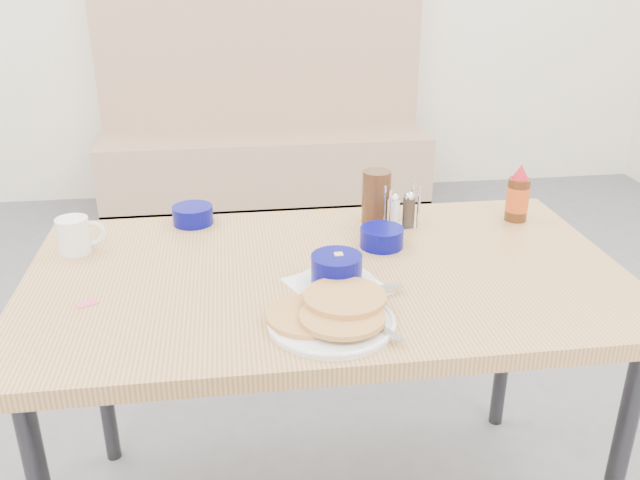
{
  "coord_description": "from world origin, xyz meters",
  "views": [
    {
      "loc": [
        -0.21,
        -1.17,
        1.46
      ],
      "look_at": [
        -0.01,
        0.29,
        0.82
      ],
      "focal_mm": 38.0,
      "sensor_mm": 36.0,
      "label": 1
    }
  ],
  "objects": [
    {
      "name": "syrup_bottle",
      "position": [
        0.57,
        0.49,
        0.83
      ],
      "size": [
        0.06,
        0.06,
        0.16
      ],
      "rotation": [
        0.0,
        0.0,
        0.39
      ],
      "color": "#47230F",
      "rests_on": "dining_table"
    },
    {
      "name": "condiment_caddy",
      "position": [
        0.24,
        0.49,
        0.8
      ],
      "size": [
        0.11,
        0.07,
        0.12
      ],
      "rotation": [
        0.0,
        0.0,
        0.16
      ],
      "color": "silver",
      "rests_on": "dining_table"
    },
    {
      "name": "booth_bench",
      "position": [
        0.0,
        2.78,
        0.35
      ],
      "size": [
        1.9,
        0.56,
        1.22
      ],
      "color": "tan",
      "rests_on": "ground"
    },
    {
      "name": "pancake_plate",
      "position": [
        -0.03,
        0.01,
        0.78
      ],
      "size": [
        0.26,
        0.26,
        0.05
      ],
      "rotation": [
        0.0,
        0.0,
        0.21
      ],
      "color": "white",
      "rests_on": "dining_table"
    },
    {
      "name": "amber_tumbler",
      "position": [
        0.18,
        0.53,
        0.83
      ],
      "size": [
        0.1,
        0.1,
        0.15
      ],
      "primitive_type": "cylinder",
      "rotation": [
        0.0,
        0.0,
        0.34
      ],
      "color": "#3E2313",
      "rests_on": "dining_table"
    },
    {
      "name": "grits_setting",
      "position": [
        0.01,
        0.16,
        0.79
      ],
      "size": [
        0.26,
        0.25,
        0.08
      ],
      "rotation": [
        0.0,
        0.0,
        0.41
      ],
      "color": "white",
      "rests_on": "dining_table"
    },
    {
      "name": "sugar_wrapper",
      "position": [
        -0.53,
        0.16,
        0.76
      ],
      "size": [
        0.05,
        0.04,
        0.0
      ],
      "primitive_type": "cube",
      "rotation": [
        0.0,
        0.0,
        0.46
      ],
      "color": "#E74D71",
      "rests_on": "dining_table"
    },
    {
      "name": "creamer_bowl",
      "position": [
        -0.32,
        0.59,
        0.78
      ],
      "size": [
        0.11,
        0.11,
        0.05
      ],
      "rotation": [
        0.0,
        0.0,
        -0.38
      ],
      "color": "#040668",
      "rests_on": "dining_table"
    },
    {
      "name": "coffee_mug",
      "position": [
        -0.6,
        0.44,
        0.81
      ],
      "size": [
        0.12,
        0.08,
        0.09
      ],
      "rotation": [
        0.0,
        0.0,
        0.15
      ],
      "color": "white",
      "rests_on": "dining_table"
    },
    {
      "name": "butter_bowl",
      "position": [
        0.16,
        0.37,
        0.78
      ],
      "size": [
        0.11,
        0.11,
        0.05
      ],
      "rotation": [
        0.0,
        0.0,
        0.21
      ],
      "color": "#040668",
      "rests_on": "dining_table"
    },
    {
      "name": "dining_table",
      "position": [
        0.0,
        0.25,
        0.7
      ],
      "size": [
        1.4,
        0.8,
        0.76
      ],
      "color": "tan",
      "rests_on": "ground"
    }
  ]
}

